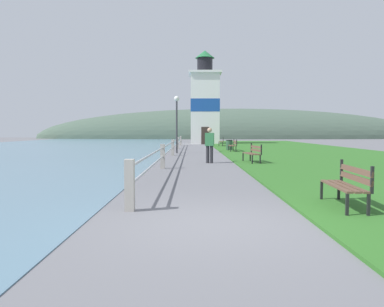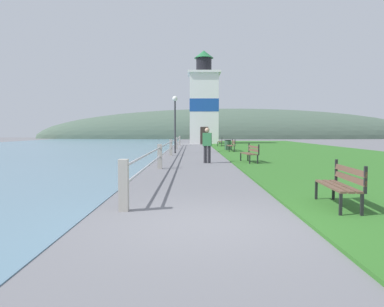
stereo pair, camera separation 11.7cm
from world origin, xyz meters
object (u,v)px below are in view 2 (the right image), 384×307
object	(u,v)px
park_bench_midway	(251,152)
lamp_post	(176,114)
park_bench_near	(342,183)
person_strolling	(208,144)
trash_bin	(228,145)
lighthouse	(204,104)
park_bench_far	(232,145)
park_bench_by_lighthouse	(221,141)

from	to	relation	value
park_bench_midway	lamp_post	world-z (taller)	lamp_post
park_bench_near	person_strolling	world-z (taller)	person_strolling
person_strolling	trash_bin	bearing A→B (deg)	0.97
lighthouse	lamp_post	size ratio (longest dim) A/B	2.77
park_bench_far	person_strolling	distance (m)	9.75
park_bench_far	lighthouse	bearing A→B (deg)	-84.81
park_bench_near	lamp_post	world-z (taller)	lamp_post
park_bench_far	trash_bin	xyz separation A→B (m)	(-0.11, 1.90, -0.12)
park_bench_far	lamp_post	size ratio (longest dim) A/B	0.47
park_bench_midway	lighthouse	bearing A→B (deg)	-93.86
person_strolling	lamp_post	distance (m)	8.40
park_bench_near	lamp_post	bearing A→B (deg)	-74.24
park_bench_far	lamp_post	xyz separation A→B (m)	(-4.10, -1.51, 2.20)
person_strolling	lamp_post	world-z (taller)	lamp_post
park_bench_midway	lighthouse	xyz separation A→B (m)	(-1.41, 26.73, 4.22)
lighthouse	person_strolling	world-z (taller)	lighthouse
park_bench_by_lighthouse	person_strolling	size ratio (longest dim) A/B	1.16
park_bench_far	park_bench_by_lighthouse	xyz separation A→B (m)	(-0.08, 9.75, 0.00)
park_bench_by_lighthouse	trash_bin	size ratio (longest dim) A/B	2.37
park_bench_midway	person_strolling	bearing A→B (deg)	-12.42
park_bench_by_lighthouse	park_bench_far	bearing A→B (deg)	95.00
park_bench_far	park_bench_near	bearing A→B (deg)	90.17
lighthouse	trash_bin	xyz separation A→B (m)	(1.42, -15.14, -4.33)
park_bench_near	trash_bin	size ratio (longest dim) A/B	1.96
park_bench_far	person_strolling	world-z (taller)	person_strolling
lighthouse	trash_bin	distance (m)	15.81
park_bench_midway	lamp_post	xyz separation A→B (m)	(-3.98, 8.18, 2.20)
lamp_post	lighthouse	bearing A→B (deg)	82.10
park_bench_near	trash_bin	world-z (taller)	park_bench_near
park_bench_near	park_bench_by_lighthouse	distance (m)	29.93
lighthouse	park_bench_near	bearing A→B (deg)	-87.60
park_bench_midway	trash_bin	world-z (taller)	park_bench_midway
park_bench_far	park_bench_by_lighthouse	distance (m)	9.75
park_bench_far	lamp_post	world-z (taller)	lamp_post
park_bench_near	park_bench_far	size ratio (longest dim) A/B	0.89
park_bench_by_lighthouse	trash_bin	xyz separation A→B (m)	(-0.03, -7.85, -0.12)
person_strolling	lamp_post	xyz separation A→B (m)	(-1.91, 7.98, 1.81)
park_bench_near	lighthouse	world-z (taller)	lighthouse
lamp_post	park_bench_near	bearing A→B (deg)	-77.51
park_bench_by_lighthouse	lighthouse	bearing A→B (deg)	-74.21
park_bench_by_lighthouse	lighthouse	world-z (taller)	lighthouse
park_bench_near	park_bench_by_lighthouse	world-z (taller)	same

